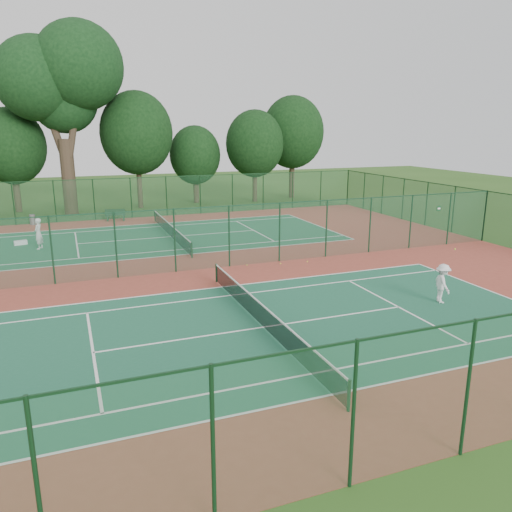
{
  "coord_description": "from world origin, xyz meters",
  "views": [
    {
      "loc": [
        -6.8,
        -26.0,
        7.65
      ],
      "look_at": [
        1.57,
        -4.12,
        1.6
      ],
      "focal_mm": 35.0,
      "sensor_mm": 36.0,
      "label": 1
    }
  ],
  "objects_px": {
    "kit_bag": "(21,243)",
    "big_tree": "(61,78)",
    "player_far": "(38,234)",
    "trash_bin": "(33,220)",
    "player_near": "(442,283)",
    "bench": "(115,215)"
  },
  "relations": [
    {
      "from": "player_far",
      "to": "kit_bag",
      "type": "relative_size",
      "value": 2.47
    },
    {
      "from": "player_near",
      "to": "player_far",
      "type": "bearing_deg",
      "value": 59.93
    },
    {
      "from": "trash_bin",
      "to": "big_tree",
      "type": "relative_size",
      "value": 0.05
    },
    {
      "from": "big_tree",
      "to": "trash_bin",
      "type": "bearing_deg",
      "value": -124.23
    },
    {
      "from": "player_near",
      "to": "trash_bin",
      "type": "xyz_separation_m",
      "value": [
        -18.05,
        26.76,
        -0.48
      ]
    },
    {
      "from": "big_tree",
      "to": "kit_bag",
      "type": "bearing_deg",
      "value": -106.49
    },
    {
      "from": "player_near",
      "to": "kit_bag",
      "type": "height_order",
      "value": "player_near"
    },
    {
      "from": "player_far",
      "to": "bench",
      "type": "distance_m",
      "value": 10.27
    },
    {
      "from": "kit_bag",
      "to": "big_tree",
      "type": "distance_m",
      "value": 17.21
    },
    {
      "from": "bench",
      "to": "player_near",
      "type": "bearing_deg",
      "value": -54.68
    },
    {
      "from": "trash_bin",
      "to": "kit_bag",
      "type": "height_order",
      "value": "trash_bin"
    },
    {
      "from": "player_far",
      "to": "trash_bin",
      "type": "xyz_separation_m",
      "value": [
        -0.82,
        9.24,
        -0.6
      ]
    },
    {
      "from": "trash_bin",
      "to": "big_tree",
      "type": "xyz_separation_m",
      "value": [
        3.19,
        4.68,
        11.31
      ]
    },
    {
      "from": "big_tree",
      "to": "player_near",
      "type": "bearing_deg",
      "value": -64.7
    },
    {
      "from": "trash_bin",
      "to": "kit_bag",
      "type": "xyz_separation_m",
      "value": [
        -0.43,
        -7.54,
        -0.26
      ]
    },
    {
      "from": "player_far",
      "to": "trash_bin",
      "type": "height_order",
      "value": "player_far"
    },
    {
      "from": "player_far",
      "to": "big_tree",
      "type": "relative_size",
      "value": 0.12
    },
    {
      "from": "kit_bag",
      "to": "bench",
      "type": "bearing_deg",
      "value": 30.69
    },
    {
      "from": "bench",
      "to": "big_tree",
      "type": "xyz_separation_m",
      "value": [
        -3.26,
        5.35,
        11.19
      ]
    },
    {
      "from": "player_far",
      "to": "kit_bag",
      "type": "height_order",
      "value": "player_far"
    },
    {
      "from": "player_near",
      "to": "bench",
      "type": "bearing_deg",
      "value": 39.37
    },
    {
      "from": "trash_bin",
      "to": "kit_bag",
      "type": "bearing_deg",
      "value": -93.29
    }
  ]
}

